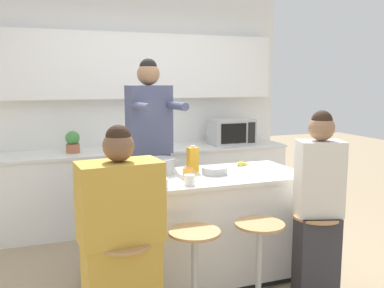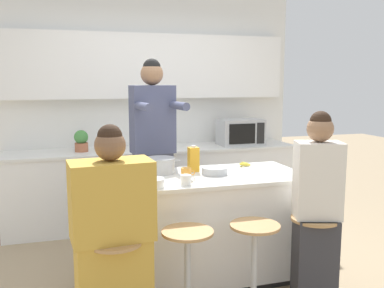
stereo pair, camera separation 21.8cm
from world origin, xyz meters
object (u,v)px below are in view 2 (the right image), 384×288
at_px(person_wrapped_blanket, 113,241).
at_px(coffee_cup_near, 186,174).
at_px(kitchen_island, 195,228).
at_px(bar_stool_leftmost, 116,288).
at_px(microwave, 240,132).
at_px(potted_plant, 81,141).
at_px(coffee_cup_far, 186,180).
at_px(bar_stool_rightmost, 313,259).
at_px(person_cooking, 153,158).
at_px(bar_stool_center_right, 254,268).
at_px(banana_bunch, 244,164).
at_px(person_seated_near, 316,217).
at_px(fruit_bowl, 152,183).
at_px(bar_stool_center_left, 188,276).
at_px(cooking_pot, 160,165).
at_px(juice_carton, 193,159).

relative_size(person_wrapped_blanket, coffee_cup_near, 12.28).
distance_m(kitchen_island, bar_stool_leftmost, 0.99).
xyz_separation_m(bar_stool_leftmost, coffee_cup_near, (0.62, 0.55, 0.59)).
bearing_deg(microwave, potted_plant, 178.72).
bearing_deg(coffee_cup_far, coffee_cup_near, 73.56).
xyz_separation_m(kitchen_island, coffee_cup_far, (-0.15, -0.28, 0.48)).
distance_m(bar_stool_rightmost, person_cooking, 1.68).
relative_size(bar_stool_center_right, bar_stool_rightmost, 1.00).
bearing_deg(coffee_cup_far, kitchen_island, 61.26).
xyz_separation_m(bar_stool_rightmost, person_wrapped_blanket, (-1.46, 0.00, 0.30)).
bearing_deg(microwave, coffee_cup_near, -125.22).
bearing_deg(microwave, coffee_cup_far, -123.72).
height_order(kitchen_island, person_wrapped_blanket, person_wrapped_blanket).
bearing_deg(coffee_cup_near, potted_plant, 113.30).
distance_m(banana_bunch, potted_plant, 1.90).
bearing_deg(potted_plant, person_seated_near, -54.54).
xyz_separation_m(fruit_bowl, potted_plant, (-0.42, 1.84, 0.08)).
height_order(person_seated_near, banana_bunch, person_seated_near).
relative_size(coffee_cup_near, banana_bunch, 0.87).
bearing_deg(bar_stool_rightmost, bar_stool_center_right, -178.97).
relative_size(bar_stool_center_right, banana_bunch, 5.12).
bearing_deg(bar_stool_center_right, bar_stool_leftmost, -178.81).
distance_m(coffee_cup_far, microwave, 2.17).
bearing_deg(bar_stool_center_left, coffee_cup_far, 75.60).
height_order(bar_stool_center_right, coffee_cup_near, coffee_cup_near).
xyz_separation_m(kitchen_island, coffee_cup_near, (-0.10, -0.11, 0.49)).
relative_size(bar_stool_center_left, bar_stool_center_right, 1.00).
xyz_separation_m(person_wrapped_blanket, coffee_cup_far, (0.58, 0.35, 0.28)).
bearing_deg(kitchen_island, microwave, 55.42).
distance_m(bar_stool_rightmost, potted_plant, 2.77).
height_order(kitchen_island, banana_bunch, banana_bunch).
bearing_deg(potted_plant, microwave, -1.28).
relative_size(bar_stool_rightmost, person_wrapped_blanket, 0.48).
height_order(bar_stool_center_right, banana_bunch, banana_bunch).
bearing_deg(coffee_cup_far, bar_stool_center_right, -42.20).
xyz_separation_m(bar_stool_center_left, cooking_pot, (-0.00, 0.80, 0.61)).
bearing_deg(banana_bunch, person_seated_near, -77.32).
bearing_deg(bar_stool_rightmost, microwave, 81.41).
height_order(person_wrapped_blanket, coffee_cup_far, person_wrapped_blanket).
height_order(bar_stool_center_left, person_cooking, person_cooking).
relative_size(fruit_bowl, potted_plant, 0.74).
distance_m(kitchen_island, fruit_bowl, 0.68).
bearing_deg(fruit_bowl, potted_plant, 102.82).
bearing_deg(person_seated_near, kitchen_island, 157.50).
bearing_deg(cooking_pot, bar_stool_center_left, -89.70).
height_order(person_cooking, coffee_cup_near, person_cooking).
xyz_separation_m(person_cooking, juice_carton, (0.25, -0.47, 0.06)).
height_order(bar_stool_rightmost, potted_plant, potted_plant).
relative_size(bar_stool_center_left, microwave, 1.27).
distance_m(fruit_bowl, coffee_cup_near, 0.35).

